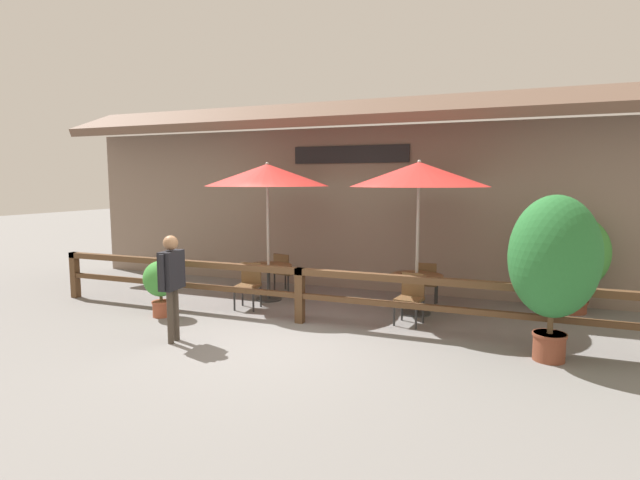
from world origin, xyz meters
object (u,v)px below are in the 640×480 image
Objects in this scene: chair_near_streetside at (249,283)px; pedestrian at (172,274)px; patio_umbrella_middle at (419,175)px; potted_plant_broad_leaf at (554,260)px; chair_near_wallside at (285,271)px; patio_umbrella_near at (267,175)px; dining_table_middle at (416,283)px; potted_plant_small_flowering at (161,282)px; dining_table_near at (268,272)px; chair_middle_streetside at (410,296)px; potted_plant_tall_tropical at (572,255)px; chair_middle_wallside at (426,281)px.

pedestrian is (-0.05, -2.20, 0.56)m from chair_near_streetside.
potted_plant_broad_leaf is at bearing -38.93° from patio_umbrella_middle.
chair_near_streetside is 1.46m from chair_near_wallside.
patio_umbrella_near is 1.72× the size of pedestrian.
patio_umbrella_middle reaches higher than dining_table_middle.
dining_table_middle is (3.00, -0.71, 0.10)m from chair_near_wallside.
dining_table_near is at bearing 56.83° from potted_plant_small_flowering.
potted_plant_broad_leaf is at bearing -18.26° from dining_table_near.
chair_middle_streetside is (3.08, 0.08, 0.00)m from chair_near_streetside.
patio_umbrella_middle is (3.00, -0.71, 2.05)m from chair_near_wallside.
patio_umbrella_near reaches higher than potted_plant_small_flowering.
patio_umbrella_middle is 1.96m from dining_table_middle.
chair_near_streetside is at bearing -170.94° from chair_middle_streetside.
pedestrian is (-0.11, -3.66, 0.56)m from chair_near_wallside.
dining_table_near is 1.00× the size of dining_table_middle.
patio_umbrella_middle is (3.05, 0.75, 2.05)m from chair_near_streetside.
chair_middle_streetside is at bearing 119.74° from pedestrian.
dining_table_near is at bearing -167.87° from potted_plant_tall_tropical.
potted_plant_broad_leaf reaches higher than chair_middle_streetside.
dining_table_near is 0.59× the size of pedestrian.
chair_near_streetside reaches higher than dining_table_middle.
chair_middle_wallside is at bearing -168.69° from potted_plant_tall_tropical.
chair_middle_streetside is at bearing 15.66° from potted_plant_small_flowering.
dining_table_near is at bearing 171.92° from pedestrian.
dining_table_near is 0.43× the size of potted_plant_broad_leaf.
patio_umbrella_near is 3.01m from patio_umbrella_middle.
dining_table_near is at bearing -179.54° from patio_umbrella_middle.
pedestrian is (-5.73, -4.14, -0.03)m from potted_plant_tall_tropical.
chair_middle_wallside is at bearing 96.01° from chair_middle_streetside.
chair_near_streetside is at bearing 169.42° from potted_plant_broad_leaf.
patio_umbrella_middle is 1.54× the size of potted_plant_tall_tropical.
dining_table_near is 2.97m from pedestrian.
potted_plant_small_flowering is (-4.22, -1.86, -1.91)m from patio_umbrella_middle.
dining_table_middle is at bearing 80.89° from chair_middle_wallside.
dining_table_middle is at bearing 127.27° from pedestrian.
chair_near_wallside is at bearing 88.64° from dining_table_near.
patio_umbrella_middle is at bearing 23.87° from potted_plant_small_flowering.
pedestrian is (-0.09, -2.93, -1.49)m from patio_umbrella_near.
pedestrian reaches higher than dining_table_middle.
chair_near_wallside is (0.02, 0.73, -0.10)m from dining_table_near.
pedestrian is at bearing -144.13° from potted_plant_tall_tropical.
dining_table_middle is at bearing -155.69° from potted_plant_tall_tropical.
potted_plant_small_flowering is (-1.20, -1.84, 0.04)m from dining_table_near.
chair_near_streetside is at bearing 20.99° from chair_middle_wallside.
chair_middle_wallside reaches higher than dining_table_middle.
dining_table_near is 1.11× the size of chair_middle_wallside.
patio_umbrella_near is at bearing -179.54° from patio_umbrella_middle.
pedestrian is (-3.13, -2.28, 0.56)m from chair_middle_streetside.
potted_plant_tall_tropical is at bearing 12.13° from patio_umbrella_near.
patio_umbrella_middle is at bearing 127.27° from pedestrian.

